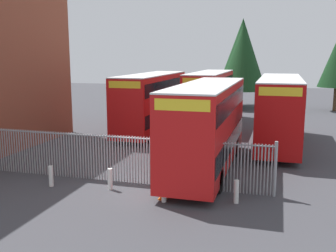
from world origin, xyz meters
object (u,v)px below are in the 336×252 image
bollard_far_right (236,192)px  double_decker_bus_far_back (210,96)px  double_decker_bus_behind_fence_right (279,109)px  traffic_cone_by_gate (163,192)px  bollard_near_right (164,191)px  double_decker_bus_behind_fence_left (152,100)px  bollard_center_front (110,179)px  bollard_near_left (51,176)px  double_decker_bus_near_gate (207,123)px

bollard_far_right → double_decker_bus_far_back: bearing=103.4°
double_decker_bus_behind_fence_right → double_decker_bus_far_back: size_ratio=1.00×
traffic_cone_by_gate → bollard_near_right: bearing=-65.9°
double_decker_bus_far_back → traffic_cone_by_gate: size_ratio=18.32×
double_decker_bus_behind_fence_left → bollard_center_front: (2.36, -13.00, -1.95)m
bollard_near_left → double_decker_bus_near_gate: bearing=36.2°
double_decker_bus_far_back → bollard_near_left: 18.48m
double_decker_bus_behind_fence_left → traffic_cone_by_gate: size_ratio=18.32×
double_decker_bus_behind_fence_left → traffic_cone_by_gate: 14.51m
double_decker_bus_far_back → traffic_cone_by_gate: (1.28, -18.08, -2.13)m
bollard_near_left → traffic_cone_by_gate: (5.28, -0.14, -0.19)m
double_decker_bus_behind_fence_right → bollard_far_right: size_ratio=11.38×
double_decker_bus_far_back → bollard_near_right: size_ratio=11.38×
double_decker_bus_near_gate → traffic_cone_by_gate: double_decker_bus_near_gate is taller
double_decker_bus_behind_fence_right → traffic_cone_by_gate: bearing=-111.4°
double_decker_bus_behind_fence_left → bollard_near_left: double_decker_bus_behind_fence_left is taller
double_decker_bus_far_back → bollard_near_right: 18.51m
bollard_near_left → bollard_center_front: size_ratio=1.00×
bollard_center_front → traffic_cone_by_gate: size_ratio=1.61×
bollard_center_front → bollard_far_right: 5.49m
double_decker_bus_near_gate → bollard_near_right: double_decker_bus_near_gate is taller
double_decker_bus_near_gate → double_decker_bus_behind_fence_right: 7.44m
traffic_cone_by_gate → double_decker_bus_behind_fence_right: bearing=68.6°
double_decker_bus_behind_fence_right → double_decker_bus_behind_fence_left: bearing=166.8°
double_decker_bus_behind_fence_right → bollard_near_right: double_decker_bus_behind_fence_right is taller
double_decker_bus_behind_fence_left → double_decker_bus_behind_fence_right: bearing=-13.2°
double_decker_bus_behind_fence_left → bollard_near_right: (5.05, -13.76, -1.95)m
double_decker_bus_near_gate → double_decker_bus_behind_fence_left: size_ratio=1.00×
double_decker_bus_near_gate → bollard_near_right: (-0.82, -4.98, -1.95)m
double_decker_bus_behind_fence_right → bollard_center_front: bearing=-122.9°
double_decker_bus_far_back → traffic_cone_by_gate: double_decker_bus_far_back is taller
double_decker_bus_near_gate → double_decker_bus_behind_fence_right: same height
double_decker_bus_near_gate → bollard_center_front: size_ratio=11.38×
double_decker_bus_behind_fence_right → bollard_near_left: double_decker_bus_behind_fence_right is taller
double_decker_bus_behind_fence_left → bollard_far_right: size_ratio=11.38×
double_decker_bus_behind_fence_right → bollard_center_front: 13.01m
double_decker_bus_far_back → bollard_far_right: (4.20, -17.69, -1.95)m
bollard_near_right → bollard_near_left: bearing=175.6°
double_decker_bus_near_gate → double_decker_bus_far_back: same height
double_decker_bus_near_gate → double_decker_bus_behind_fence_right: bearing=62.2°
double_decker_bus_near_gate → bollard_near_left: size_ratio=11.38×
double_decker_bus_near_gate → bollard_far_right: double_decker_bus_near_gate is taller
bollard_near_right → double_decker_bus_near_gate: bearing=80.7°
double_decker_bus_behind_fence_right → double_decker_bus_near_gate: bearing=-117.8°
double_decker_bus_behind_fence_left → bollard_near_left: (-0.36, -13.34, -1.95)m
double_decker_bus_behind_fence_right → bollard_center_front: double_decker_bus_behind_fence_right is taller
double_decker_bus_far_back → traffic_cone_by_gate: 18.25m
double_decker_bus_near_gate → bollard_center_front: (-3.50, -4.23, -1.95)m
bollard_far_right → bollard_near_right: bearing=-166.7°
bollard_near_right → bollard_far_right: size_ratio=1.00×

